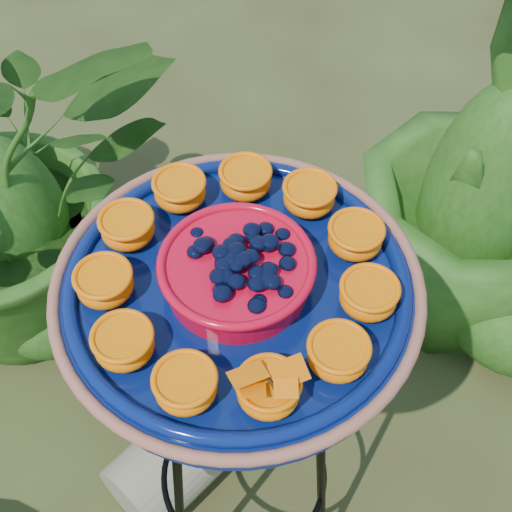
{
  "coord_description": "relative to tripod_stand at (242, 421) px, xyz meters",
  "views": [
    {
      "loc": [
        0.05,
        -0.46,
        1.66
      ],
      "look_at": [
        0.08,
        0.09,
        0.96
      ],
      "focal_mm": 50.0,
      "sensor_mm": 36.0,
      "label": 1
    }
  ],
  "objects": [
    {
      "name": "feeder_dish",
      "position": [
        0.0,
        -0.0,
        0.39
      ],
      "size": [
        0.51,
        0.51,
        0.11
      ],
      "rotation": [
        0.0,
        0.0,
        0.13
      ],
      "color": "#071553",
      "rests_on": "tripod_stand"
    },
    {
      "name": "driftwood_log",
      "position": [
        -0.05,
        0.22,
        -0.45
      ],
      "size": [
        0.54,
        0.52,
        0.19
      ],
      "primitive_type": "cylinder",
      "rotation": [
        0.0,
        1.57,
        0.74
      ],
      "color": "gray",
      "rests_on": "ground"
    },
    {
      "name": "tripod_stand",
      "position": [
        0.0,
        0.0,
        0.0
      ],
      "size": [
        0.36,
        0.37,
        0.89
      ],
      "rotation": [
        0.0,
        0.0,
        0.13
      ],
      "color": "black",
      "rests_on": "ground"
    },
    {
      "name": "shrub_back_right",
      "position": [
        0.61,
        0.6,
        -0.01
      ],
      "size": [
        0.79,
        0.79,
        1.07
      ],
      "primitive_type": "imported",
      "rotation": [
        0.0,
        0.0,
        1.99
      ],
      "color": "#1E4813",
      "rests_on": "ground"
    }
  ]
}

